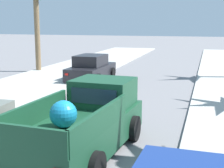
# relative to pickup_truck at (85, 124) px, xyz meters

# --- Properties ---
(curb_left) EXTENTS (0.16, 60.00, 0.10)m
(curb_left) POSITION_rel_pickup_truck_xyz_m (-4.89, 4.46, -0.74)
(curb_left) COLOR silver
(curb_left) RESTS_ON ground
(pickup_truck) EXTENTS (2.47, 5.33, 1.80)m
(pickup_truck) POSITION_rel_pickup_truck_xyz_m (0.00, 0.00, 0.00)
(pickup_truck) COLOR #19472D
(pickup_truck) RESTS_ON ground
(car_left_mid) EXTENTS (2.13, 4.30, 1.54)m
(car_left_mid) POSITION_rel_pickup_truck_xyz_m (-3.62, 10.72, -0.07)
(car_left_mid) COLOR black
(car_left_mid) RESTS_ON ground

